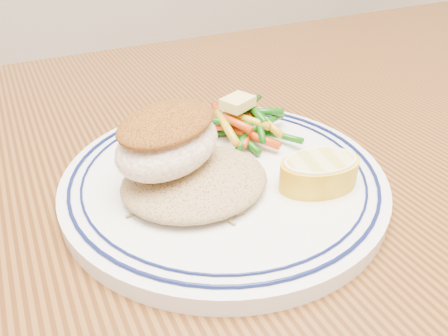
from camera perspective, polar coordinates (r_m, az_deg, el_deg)
dining_table at (r=0.45m, az=6.00°, el=-12.87°), size 1.50×0.90×0.75m
plate at (r=0.38m, az=-0.00°, el=-1.34°), size 0.28×0.28×0.02m
rice_pilaf at (r=0.35m, az=-3.84°, el=-1.25°), size 0.12×0.11×0.02m
fish_fillet at (r=0.35m, az=-7.35°, el=3.76°), size 0.12×0.11×0.05m
vegetable_pile at (r=0.43m, az=2.89°, el=5.90°), size 0.10×0.11×0.03m
butter_pat at (r=0.42m, az=1.79°, el=8.54°), size 0.04×0.03×0.01m
lemon_wedge at (r=0.36m, az=12.32°, el=-0.42°), size 0.07×0.07×0.03m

